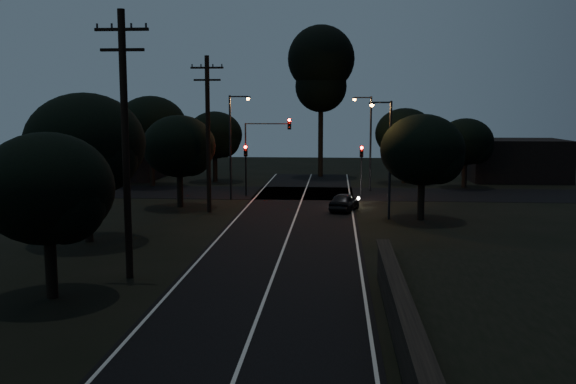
{
  "coord_description": "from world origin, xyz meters",
  "views": [
    {
      "loc": [
        2.62,
        -10.67,
        7.13
      ],
      "look_at": [
        0.0,
        24.0,
        2.5
      ],
      "focal_mm": 40.0,
      "sensor_mm": 36.0,
      "label": 1
    }
  ],
  "objects": [
    {
      "name": "tall_pine",
      "position": [
        1.0,
        55.0,
        11.02
      ],
      "size": [
        6.73,
        6.73,
        15.29
      ],
      "color": "black",
      "rests_on": "ground"
    },
    {
      "name": "streetlight_a",
      "position": [
        -5.31,
        38.0,
        4.64
      ],
      "size": [
        1.66,
        0.26,
        8.0
      ],
      "color": "black",
      "rests_on": "ground"
    },
    {
      "name": "signal_right",
      "position": [
        4.6,
        39.99,
        2.84
      ],
      "size": [
        0.28,
        0.35,
        4.1
      ],
      "color": "black",
      "rests_on": "ground"
    },
    {
      "name": "utility_pole_far",
      "position": [
        -6.0,
        32.0,
        5.48
      ],
      "size": [
        2.2,
        0.3,
        10.5
      ],
      "color": "black",
      "rests_on": "ground"
    },
    {
      "name": "building_left",
      "position": [
        -20.0,
        52.0,
        2.2
      ],
      "size": [
        10.0,
        8.0,
        4.4
      ],
      "primitive_type": "cube",
      "color": "black",
      "rests_on": "ground"
    },
    {
      "name": "car",
      "position": [
        3.2,
        33.2,
        0.64
      ],
      "size": [
        2.38,
        3.98,
        1.27
      ],
      "primitive_type": "imported",
      "rotation": [
        0.0,
        0.0,
        2.89
      ],
      "color": "black",
      "rests_on": "ground"
    },
    {
      "name": "tree_far_ne",
      "position": [
        9.2,
        49.89,
        4.54
      ],
      "size": [
        5.55,
        5.55,
        7.02
      ],
      "color": "black",
      "rests_on": "ground"
    },
    {
      "name": "tree_left_c",
      "position": [
        -10.28,
        21.87,
        5.09
      ],
      "size": [
        6.23,
        6.23,
        7.87
      ],
      "color": "black",
      "rests_on": "ground"
    },
    {
      "name": "tree_left_b",
      "position": [
        -7.83,
        11.9,
        4.04
      ],
      "size": [
        4.9,
        4.9,
        6.23
      ],
      "color": "black",
      "rests_on": "ground"
    },
    {
      "name": "signal_mast",
      "position": [
        -2.91,
        39.99,
        4.34
      ],
      "size": [
        3.7,
        0.35,
        6.25
      ],
      "color": "black",
      "rests_on": "ground"
    },
    {
      "name": "signal_left",
      "position": [
        -4.6,
        39.99,
        2.84
      ],
      "size": [
        0.28,
        0.35,
        4.1
      ],
      "color": "black",
      "rests_on": "ground"
    },
    {
      "name": "streetlight_b",
      "position": [
        5.31,
        44.0,
        4.64
      ],
      "size": [
        1.66,
        0.26,
        8.0
      ],
      "color": "black",
      "rests_on": "ground"
    },
    {
      "name": "utility_pole_mid",
      "position": [
        -6.0,
        15.0,
        5.74
      ],
      "size": [
        2.2,
        0.3,
        11.0
      ],
      "color": "black",
      "rests_on": "ground"
    },
    {
      "name": "tree_far_nw",
      "position": [
        -8.81,
        49.89,
        4.34
      ],
      "size": [
        5.3,
        5.3,
        6.71
      ],
      "color": "black",
      "rests_on": "ground"
    },
    {
      "name": "tree_far_e",
      "position": [
        14.17,
        46.9,
        3.97
      ],
      "size": [
        4.84,
        4.84,
        6.14
      ],
      "color": "black",
      "rests_on": "ground"
    },
    {
      "name": "tree_far_w",
      "position": [
        -13.77,
        45.87,
        5.27
      ],
      "size": [
        6.36,
        6.36,
        8.11
      ],
      "color": "black",
      "rests_on": "ground"
    },
    {
      "name": "tree_right_a",
      "position": [
        8.19,
        29.89,
        4.34
      ],
      "size": [
        5.27,
        5.27,
        6.7
      ],
      "color": "black",
      "rests_on": "ground"
    },
    {
      "name": "road_surface",
      "position": [
        0.0,
        31.12,
        0.01
      ],
      "size": [
        60.0,
        70.0,
        0.03
      ],
      "color": "black",
      "rests_on": "ground"
    },
    {
      "name": "streetlight_c",
      "position": [
        5.83,
        30.0,
        4.35
      ],
      "size": [
        1.46,
        0.26,
        7.5
      ],
      "color": "black",
      "rests_on": "ground"
    },
    {
      "name": "tree_left_d",
      "position": [
        -8.32,
        33.9,
        4.25
      ],
      "size": [
        5.17,
        5.17,
        6.56
      ],
      "color": "black",
      "rests_on": "ground"
    },
    {
      "name": "building_right",
      "position": [
        20.0,
        53.0,
        2.0
      ],
      "size": [
        9.0,
        7.0,
        4.0
      ],
      "primitive_type": "cube",
      "color": "black",
      "rests_on": "ground"
    }
  ]
}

